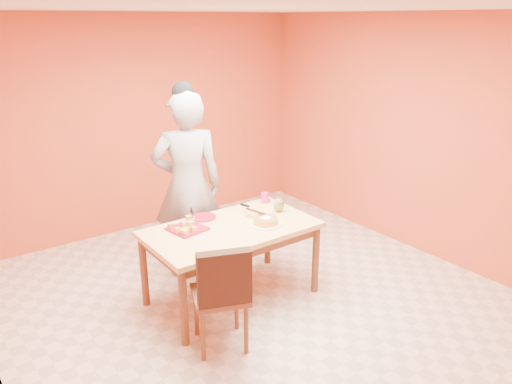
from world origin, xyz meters
TOP-DOWN VIEW (x-y plane):
  - floor at (0.00, 0.00)m, footprint 5.00×5.00m
  - ceiling at (0.00, 0.00)m, footprint 5.00×5.00m
  - wall_back at (0.00, 2.50)m, footprint 4.50×0.00m
  - wall_right at (2.25, 0.00)m, footprint 0.00×5.00m
  - dining_table at (-0.15, 0.26)m, footprint 1.60×0.90m
  - dining_chair at (-0.64, -0.32)m, footprint 0.59×0.65m
  - pastry_pile at (-0.52, 0.45)m, footprint 0.28×0.28m
  - person at (-0.21, 0.97)m, footprint 0.85×0.71m
  - pastry_platter at (-0.52, 0.45)m, footprint 0.35×0.35m
  - red_dinner_plate at (-0.25, 0.61)m, footprint 0.32×0.32m
  - white_cake_plate at (0.15, 0.12)m, footprint 0.40×0.40m
  - sponge_cake at (0.15, 0.12)m, footprint 0.28×0.28m
  - cake_server at (0.16, 0.30)m, footprint 0.11×0.25m
  - egg_ornament at (0.46, 0.30)m, footprint 0.12×0.10m
  - magenta_glass at (0.50, 0.59)m, footprint 0.09×0.09m
  - checker_tin at (0.53, 0.61)m, footprint 0.11×0.11m

SIDE VIEW (x-z plane):
  - floor at x=0.00m, z-range 0.00..0.00m
  - dining_chair at x=-0.64m, z-range 0.02..0.98m
  - dining_table at x=-0.15m, z-range 0.29..1.05m
  - white_cake_plate at x=0.15m, z-range 0.76..0.77m
  - red_dinner_plate at x=-0.25m, z-range 0.76..0.77m
  - pastry_platter at x=-0.52m, z-range 0.76..0.78m
  - checker_tin at x=0.53m, z-range 0.76..0.79m
  - sponge_cake at x=0.15m, z-range 0.77..0.83m
  - magenta_glass at x=0.50m, z-range 0.76..0.87m
  - pastry_pile at x=-0.52m, z-range 0.78..0.87m
  - egg_ornament at x=0.46m, z-range 0.76..0.91m
  - cake_server at x=0.16m, z-range 0.83..0.84m
  - person at x=-0.21m, z-range 0.00..1.97m
  - wall_back at x=0.00m, z-range -0.90..3.60m
  - wall_right at x=2.25m, z-range -1.15..3.85m
  - ceiling at x=0.00m, z-range 2.70..2.70m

